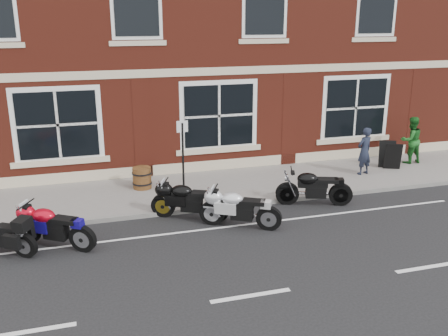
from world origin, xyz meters
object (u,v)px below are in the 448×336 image
Objects in this scene: a_board_sign at (390,155)px; barrel_planter at (142,178)px; moto_sport_red at (53,225)px; pedestrian_left at (364,151)px; moto_sport_black at (188,199)px; pedestrian_right at (411,140)px; moto_naked_black at (312,186)px; parking_sign at (183,154)px; moto_sport_silver at (239,207)px.

a_board_sign is 1.43× the size of barrel_planter.
moto_sport_red is 9.86m from pedestrian_left.
pedestrian_right is at bearing -47.13° from moto_sport_black.
moto_naked_black is 2.24× the size of a_board_sign.
parking_sign reaches higher than barrel_planter.
barrel_planter is 1.86m from parking_sign.
pedestrian_left is (5.12, 2.64, 0.36)m from moto_sport_silver.
pedestrian_right reaches higher than moto_naked_black.
pedestrian_left is at bearing -47.48° from moto_sport_black.
moto_sport_black is at bearing 109.24° from moto_naked_black.
moto_sport_red is at bearing -155.51° from parking_sign.
moto_sport_red is 0.97× the size of moto_sport_silver.
parking_sign is (-8.34, -1.26, 0.48)m from pedestrian_right.
pedestrian_right is (11.78, 3.20, 0.39)m from moto_sport_red.
moto_sport_red reaches higher than moto_sport_silver.
moto_sport_silver is 8.10m from pedestrian_right.
moto_sport_black is 7.68m from a_board_sign.
moto_sport_black is 8.81m from pedestrian_right.
parking_sign is (3.44, 1.94, 0.87)m from moto_sport_red.
moto_sport_black is 0.93× the size of moto_naked_black.
moto_sport_silver is 1.15× the size of pedestrian_right.
moto_naked_black is at bearing -127.21° from a_board_sign.
a_board_sign reaches higher than moto_naked_black.
parking_sign is (-0.96, 2.07, 0.88)m from moto_sport_silver.
barrel_planter is (-0.90, 2.39, -0.10)m from moto_sport_black.
moto_sport_silver is at bearing -58.05° from moto_sport_red.
moto_sport_black is 3.53m from moto_naked_black.
moto_sport_black reaches higher than moto_sport_silver.
moto_sport_black is 1.17× the size of pedestrian_right.
moto_naked_black reaches higher than moto_sport_red.
parking_sign reaches higher than pedestrian_right.
pedestrian_left reaches higher than moto_sport_silver.
a_board_sign is at bearing -41.68° from moto_sport_red.
pedestrian_left is 2.36m from pedestrian_right.
moto_sport_black is 2.98× the size of barrel_planter.
moto_sport_silver is 0.84× the size of parking_sign.
moto_sport_black is 1.40m from moto_sport_silver.
pedestrian_right is 1.19m from a_board_sign.
pedestrian_right reaches higher than moto_sport_black.
pedestrian_left is at bearing 15.81° from pedestrian_right.
moto_naked_black is (3.53, -0.00, 0.01)m from moto_sport_black.
moto_sport_red is 2.83× the size of barrel_planter.
moto_naked_black is 5.52m from pedestrian_right.
a_board_sign is at bearing 1.93° from parking_sign.
pedestrian_right is 2.54× the size of barrel_planter.
a_board_sign is (10.72, 2.81, 0.04)m from moto_sport_red.
a_board_sign is 8.30m from barrel_planter.
moto_naked_black is at bearing -40.61° from moto_sport_silver.
pedestrian_right is at bearing 3.72° from parking_sign.
parking_sign is at bearing -148.37° from a_board_sign.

